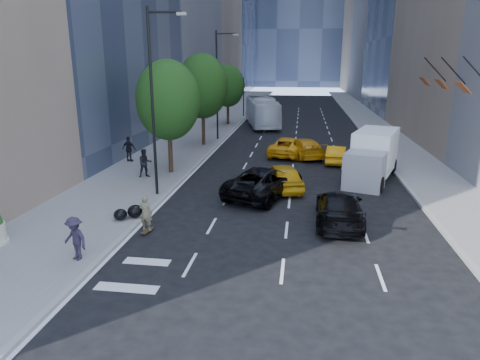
% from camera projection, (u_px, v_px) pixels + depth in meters
% --- Properties ---
extents(ground, '(160.00, 160.00, 0.00)m').
position_uv_depth(ground, '(265.00, 229.00, 19.70)').
color(ground, black).
rests_on(ground, ground).
extents(sidewalk_left, '(6.00, 120.00, 0.15)m').
position_uv_depth(sidewalk_left, '(210.00, 127.00, 49.51)').
color(sidewalk_left, slate).
rests_on(sidewalk_left, ground).
extents(sidewalk_right, '(4.00, 120.00, 0.15)m').
position_uv_depth(sidewalk_right, '(379.00, 131.00, 46.91)').
color(sidewalk_right, slate).
rests_on(sidewalk_right, ground).
extents(lamp_near, '(2.13, 0.22, 10.00)m').
position_uv_depth(lamp_near, '(155.00, 93.00, 22.81)').
color(lamp_near, black).
rests_on(lamp_near, sidewalk_left).
extents(lamp_far, '(2.13, 0.22, 10.00)m').
position_uv_depth(lamp_far, '(219.00, 79.00, 39.97)').
color(lamp_far, black).
rests_on(lamp_far, sidewalk_left).
extents(tree_near, '(4.20, 4.20, 7.46)m').
position_uv_depth(tree_near, '(168.00, 100.00, 27.92)').
color(tree_near, black).
rests_on(tree_near, sidewalk_left).
extents(tree_mid, '(4.50, 4.50, 7.99)m').
position_uv_depth(tree_mid, '(202.00, 86.00, 37.37)').
color(tree_mid, black).
rests_on(tree_mid, sidewalk_left).
extents(tree_far, '(3.90, 3.90, 6.92)m').
position_uv_depth(tree_far, '(228.00, 86.00, 49.95)').
color(tree_far, black).
rests_on(tree_far, sidewalk_left).
extents(traffic_signal, '(2.48, 0.53, 5.20)m').
position_uv_depth(traffic_signal, '(244.00, 86.00, 57.57)').
color(traffic_signal, black).
rests_on(traffic_signal, sidewalk_left).
extents(facade_flags, '(1.85, 13.30, 2.05)m').
position_uv_depth(facade_flags, '(454.00, 83.00, 26.11)').
color(facade_flags, black).
rests_on(facade_flags, ground).
extents(skateboarder, '(0.64, 0.46, 1.65)m').
position_uv_depth(skateboarder, '(146.00, 215.00, 19.02)').
color(skateboarder, '#716946').
rests_on(skateboarder, ground).
extents(black_sedan_lincoln, '(4.81, 6.64, 1.68)m').
position_uv_depth(black_sedan_lincoln, '(265.00, 182.00, 24.30)').
color(black_sedan_lincoln, black).
rests_on(black_sedan_lincoln, ground).
extents(black_sedan_mercedes, '(2.34, 5.38, 1.54)m').
position_uv_depth(black_sedan_mercedes, '(339.00, 208.00, 20.18)').
color(black_sedan_mercedes, black).
rests_on(black_sedan_mercedes, ground).
extents(taxi_a, '(2.99, 4.91, 1.56)m').
position_uv_depth(taxi_a, '(283.00, 176.00, 25.61)').
color(taxi_a, '#D4970B').
rests_on(taxi_a, ground).
extents(taxi_b, '(1.84, 4.11, 1.31)m').
position_uv_depth(taxi_b, '(336.00, 154.00, 32.29)').
color(taxi_b, orange).
rests_on(taxi_b, ground).
extents(taxi_c, '(3.33, 5.71, 1.49)m').
position_uv_depth(taxi_c, '(288.00, 146.00, 34.77)').
color(taxi_c, '#EE9F0C').
rests_on(taxi_c, ground).
extents(taxi_d, '(3.94, 5.60, 1.50)m').
position_uv_depth(taxi_d, '(303.00, 148.00, 34.24)').
color(taxi_d, orange).
rests_on(taxi_d, ground).
extents(city_bus, '(5.29, 12.37, 3.36)m').
position_uv_depth(city_bus, '(262.00, 111.00, 50.86)').
color(city_bus, white).
rests_on(city_bus, ground).
extents(box_truck, '(4.30, 6.89, 3.10)m').
position_uv_depth(box_truck, '(373.00, 156.00, 27.47)').
color(box_truck, white).
rests_on(box_truck, ground).
extents(pedestrian_a, '(1.13, 1.07, 1.85)m').
position_uv_depth(pedestrian_a, '(145.00, 163.00, 27.66)').
color(pedestrian_a, black).
rests_on(pedestrian_a, sidewalk_left).
extents(pedestrian_b, '(1.18, 0.65, 1.90)m').
position_uv_depth(pedestrian_b, '(129.00, 149.00, 31.96)').
color(pedestrian_b, black).
rests_on(pedestrian_b, sidewalk_left).
extents(pedestrian_c, '(1.27, 1.02, 1.71)m').
position_uv_depth(pedestrian_c, '(75.00, 239.00, 16.09)').
color(pedestrian_c, '#292132').
rests_on(pedestrian_c, sidewalk_left).
extents(garbage_bags, '(1.23, 1.18, 0.61)m').
position_uv_depth(garbage_bags, '(129.00, 212.00, 20.52)').
color(garbage_bags, black).
rests_on(garbage_bags, sidewalk_left).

